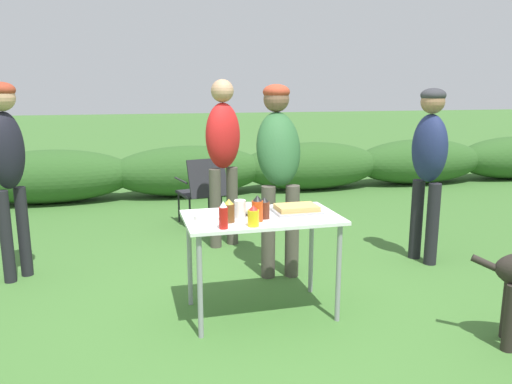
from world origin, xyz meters
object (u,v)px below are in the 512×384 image
plate_stack (210,217)px  ketchup_bottle (223,216)px  food_tray (297,209)px  beer_bottle (229,211)px  mustard_bottle (253,216)px  camp_chair_green_behind_table (203,188)px  paper_cup_stack (240,209)px  standing_person_with_beanie (7,156)px  bbq_sauce_bottle (264,208)px  standing_person_in_gray_fleece (278,158)px  standing_person_in_red_jacket (223,148)px  standing_person_in_olive_jacket (429,156)px  hot_sauce_bottle (257,209)px  mixing_bowl (248,208)px  folding_table (261,226)px

plate_stack → ketchup_bottle: size_ratio=1.22×
food_tray → beer_bottle: beer_bottle is taller
mustard_bottle → camp_chair_green_behind_table: size_ratio=0.17×
plate_stack → paper_cup_stack: (0.21, -0.04, 0.05)m
standing_person_with_beanie → camp_chair_green_behind_table: bearing=-14.3°
beer_bottle → bbq_sauce_bottle: bearing=7.7°
mustard_bottle → standing_person_in_gray_fleece: 1.16m
standing_person_in_gray_fleece → food_tray: bearing=-90.0°
bbq_sauce_bottle → standing_person_in_red_jacket: 1.75m
mustard_bottle → standing_person_in_olive_jacket: standing_person_in_olive_jacket is taller
camp_chair_green_behind_table → hot_sauce_bottle: bearing=-102.9°
mustard_bottle → standing_person_in_red_jacket: bearing=85.0°
mixing_bowl → standing_person_with_beanie: bearing=149.1°
bbq_sauce_bottle → mustard_bottle: bbq_sauce_bottle is taller
folding_table → beer_bottle: size_ratio=6.78×
bbq_sauce_bottle → paper_cup_stack: bearing=164.8°
bbq_sauce_bottle → standing_person_in_red_jacket: standing_person_in_red_jacket is taller
plate_stack → mustard_bottle: (0.25, -0.27, 0.05)m
hot_sauce_bottle → plate_stack: bearing=154.4°
mixing_bowl → beer_bottle: bearing=-131.6°
standing_person_with_beanie → standing_person_in_olive_jacket: standing_person_with_beanie is taller
folding_table → bbq_sauce_bottle: bbq_sauce_bottle is taller
folding_table → mixing_bowl: bearing=125.2°
standing_person_with_beanie → standing_person_in_red_jacket: standing_person_in_red_jacket is taller
mustard_bottle → standing_person_in_gray_fleece: standing_person_in_gray_fleece is taller
standing_person_in_red_jacket → hot_sauce_bottle: bearing=-113.5°
ketchup_bottle → beer_bottle: bearing=65.8°
hot_sauce_bottle → standing_person_with_beanie: 2.25m
paper_cup_stack → standing_person_in_olive_jacket: bearing=20.4°
plate_stack → food_tray: bearing=1.0°
ketchup_bottle → standing_person_in_olive_jacket: (2.12, 0.96, 0.19)m
food_tray → camp_chair_green_behind_table: camp_chair_green_behind_table is taller
standing_person_in_gray_fleece → camp_chair_green_behind_table: (-0.42, 1.69, -0.57)m
plate_stack → standing_person_with_beanie: size_ratio=0.13×
standing_person_in_gray_fleece → beer_bottle: bearing=-118.3°
paper_cup_stack → hot_sauce_bottle: hot_sauce_bottle is taller
standing_person_in_olive_jacket → camp_chair_green_behind_table: bearing=-146.6°
standing_person_in_gray_fleece → standing_person_in_olive_jacket: standing_person_in_gray_fleece is taller
ketchup_bottle → food_tray: bearing=25.4°
paper_cup_stack → standing_person_with_beanie: (-1.71, 1.21, 0.28)m
mustard_bottle → ketchup_bottle: bearing=-178.0°
food_tray → hot_sauce_bottle: (-0.34, -0.16, 0.06)m
paper_cup_stack → standing_person_in_red_jacket: (0.21, 1.69, 0.23)m
hot_sauce_bottle → ketchup_bottle: size_ratio=0.99×
mixing_bowl → ketchup_bottle: size_ratio=1.29×
bbq_sauce_bottle → hot_sauce_bottle: bearing=-138.9°
food_tray → standing_person_with_beanie: size_ratio=0.20×
mixing_bowl → camp_chair_green_behind_table: camp_chair_green_behind_table is taller
plate_stack → standing_person_with_beanie: 1.93m
standing_person_in_red_jacket → standing_person_with_beanie: bearing=173.9°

